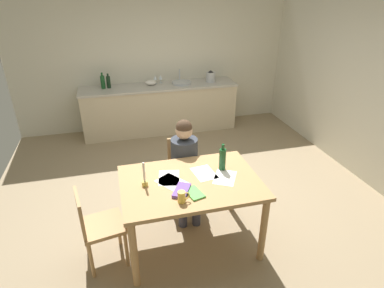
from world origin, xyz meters
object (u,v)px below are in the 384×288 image
at_px(candlestick, 145,179).
at_px(wine_glass_by_kettle, 155,78).
at_px(wine_bottle_on_table, 222,159).
at_px(bottle_oil, 103,82).
at_px(coffee_mug, 182,197).
at_px(bottle_vinegar, 108,82).
at_px(person_seated, 185,162).
at_px(sink_unit, 182,82).
at_px(mixing_bowl, 151,82).
at_px(wine_glass_near_sink, 161,77).
at_px(dining_table, 190,190).
at_px(chair_at_table, 183,170).
at_px(stovetop_kettle, 211,77).
at_px(chair_side_empty, 96,225).
at_px(book_magazine, 194,193).
at_px(book_cookery, 182,191).

xyz_separation_m(candlestick, wine_glass_by_kettle, (0.61, 3.23, 0.14)).
relative_size(wine_bottle_on_table, bottle_oil, 1.04).
relative_size(coffee_mug, bottle_vinegar, 0.44).
bearing_deg(person_seated, sink_unit, 77.83).
distance_m(mixing_bowl, wine_glass_near_sink, 0.22).
distance_m(dining_table, chair_at_table, 0.76).
xyz_separation_m(coffee_mug, wine_glass_by_kettle, (0.32, 3.58, 0.15)).
relative_size(dining_table, stovetop_kettle, 6.34).
bearing_deg(candlestick, dining_table, -3.72).
bearing_deg(bottle_oil, chair_at_table, -69.97).
distance_m(sink_unit, wine_glass_by_kettle, 0.50).
xyz_separation_m(chair_at_table, sink_unit, (0.54, 2.39, 0.43)).
xyz_separation_m(candlestick, bottle_oil, (-0.34, 3.14, 0.15)).
distance_m(chair_side_empty, sink_unit, 3.56).
xyz_separation_m(person_seated, stovetop_kettle, (1.12, 2.53, 0.32)).
bearing_deg(wine_glass_near_sink, sink_unit, -21.46).
xyz_separation_m(chair_at_table, stovetop_kettle, (1.11, 2.39, 0.51)).
distance_m(bottle_vinegar, stovetop_kettle, 1.90).
bearing_deg(bottle_vinegar, chair_side_empty, -94.63).
relative_size(wine_bottle_on_table, stovetop_kettle, 1.35).
xyz_separation_m(book_magazine, bottle_vinegar, (-0.67, 3.41, 0.20)).
xyz_separation_m(person_seated, wine_glass_by_kettle, (0.07, 2.68, 0.33)).
relative_size(chair_side_empty, stovetop_kettle, 3.90).
xyz_separation_m(stovetop_kettle, wine_glass_near_sink, (-0.94, 0.15, 0.01)).
xyz_separation_m(dining_table, chair_at_table, (0.10, 0.73, -0.20)).
bearing_deg(person_seated, chair_at_table, 85.76).
distance_m(coffee_mug, mixing_bowl, 3.51).
distance_m(book_magazine, stovetop_kettle, 3.56).
bearing_deg(coffee_mug, bottle_oil, 100.31).
relative_size(book_cookery, bottle_oil, 0.84).
xyz_separation_m(coffee_mug, book_cookery, (0.03, 0.15, -0.04)).
relative_size(chair_at_table, bottle_vinegar, 3.40).
bearing_deg(bottle_oil, coffee_mug, -79.69).
height_order(sink_unit, mixing_bowl, sink_unit).
bearing_deg(stovetop_kettle, wine_glass_near_sink, 170.95).
height_order(bottle_vinegar, wine_glass_by_kettle, bottle_vinegar).
height_order(dining_table, book_cookery, book_cookery).
distance_m(book_magazine, wine_glass_near_sink, 3.50).
height_order(person_seated, bottle_vinegar, person_seated).
bearing_deg(wine_glass_by_kettle, wine_bottle_on_table, -85.89).
bearing_deg(coffee_mug, dining_table, 63.06).
distance_m(dining_table, coffee_mug, 0.39).
bearing_deg(chair_at_table, book_magazine, -97.05).
height_order(chair_side_empty, wine_bottle_on_table, wine_bottle_on_table).
xyz_separation_m(coffee_mug, mixing_bowl, (0.22, 3.50, 0.09)).
xyz_separation_m(dining_table, wine_bottle_on_table, (0.38, 0.14, 0.23)).
relative_size(chair_side_empty, bottle_oil, 3.01).
bearing_deg(book_cookery, wine_glass_near_sink, 112.05).
bearing_deg(candlestick, bottle_vinegar, 94.40).
height_order(wine_bottle_on_table, stovetop_kettle, stovetop_kettle).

